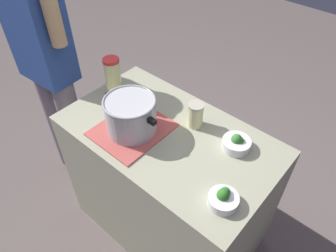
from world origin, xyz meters
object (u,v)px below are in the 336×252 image
lemonade_pitcher (113,79)px  person_cook (48,68)px  cooking_pot (131,115)px  broccoli_bowl_front (223,198)px  mason_jar (196,115)px  broccoli_bowl_center (236,143)px

lemonade_pitcher → person_cook: bearing=12.8°
cooking_pot → person_cook: (0.73, -0.01, -0.06)m
cooking_pot → broccoli_bowl_front: size_ratio=2.55×
cooking_pot → person_cook: 0.73m
mason_jar → broccoli_bowl_front: size_ratio=1.06×
broccoli_bowl_front → person_cook: 1.30m
mason_jar → lemonade_pitcher: bearing=13.6°
lemonade_pitcher → mason_jar: size_ratio=1.86×
cooking_pot → broccoli_bowl_front: bearing=174.7°
lemonade_pitcher → mason_jar: 0.48m
broccoli_bowl_front → person_cook: person_cook is taller
person_cook → cooking_pot: bearing=178.9°
broccoli_bowl_center → person_cook: 1.20m
person_cook → broccoli_bowl_front: bearing=177.0°
cooking_pot → broccoli_bowl_front: 0.58m
mason_jar → person_cook: (0.94, 0.22, -0.03)m
lemonade_pitcher → broccoli_bowl_center: size_ratio=1.83×
broccoli_bowl_front → person_cook: (1.30, -0.07, 0.01)m
mason_jar → broccoli_bowl_front: 0.46m
mason_jar → broccoli_bowl_front: mason_jar is taller
person_cook → lemonade_pitcher: bearing=-167.2°
cooking_pot → lemonade_pitcher: size_ratio=1.30×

